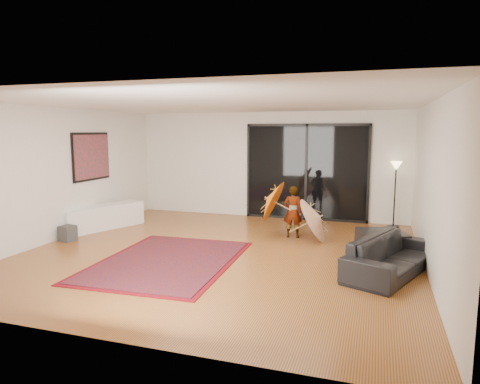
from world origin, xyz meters
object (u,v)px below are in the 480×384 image
at_px(media_console, 103,217).
at_px(ottoman, 382,243).
at_px(child, 293,212).
at_px(sofa, 391,256).

relative_size(media_console, ottoman, 2.56).
relative_size(media_console, child, 1.78).
distance_m(media_console, ottoman, 6.08).
bearing_deg(media_console, child, 29.28).
relative_size(media_console, sofa, 0.97).
bearing_deg(ottoman, media_console, 177.64).
distance_m(ottoman, child, 1.98).
xyz_separation_m(sofa, ottoman, (-0.12, 1.03, -0.08)).
bearing_deg(media_console, sofa, 10.41).
height_order(media_console, child, child).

